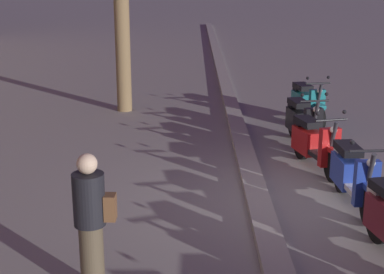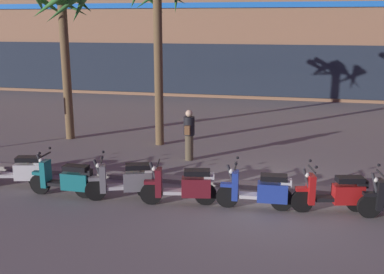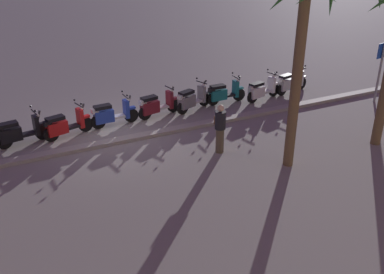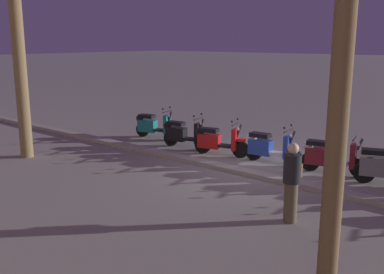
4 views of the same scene
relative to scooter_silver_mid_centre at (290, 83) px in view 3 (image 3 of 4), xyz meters
name	(u,v)px [view 3 (image 3 of 4)]	position (x,y,z in m)	size (l,w,h in m)	color
ground_plane	(117,136)	(8.00, 0.96, -0.46)	(200.00, 200.00, 0.00)	gray
curb_strip	(122,140)	(8.00, 1.49, -0.40)	(60.00, 0.36, 0.12)	gray
scooter_silver_mid_centre	(290,83)	(0.00, 0.00, 0.00)	(1.81, 0.72, 1.17)	black
scooter_white_far_back	(261,90)	(1.62, 0.22, -0.02)	(1.78, 0.71, 1.17)	black
scooter_teal_last_in_row	(224,93)	(3.19, -0.13, -0.02)	(1.72, 0.56, 1.17)	black
scooter_grey_gap_after_mid	(191,100)	(4.71, 0.03, 0.00)	(1.67, 0.82, 1.17)	black
scooter_maroon_lead_nearest	(156,105)	(6.15, -0.01, 0.00)	(1.79, 0.67, 1.04)	black
scooter_blue_mid_front	(111,114)	(7.92, 0.09, -0.01)	(1.77, 0.56, 1.17)	black
scooter_red_tail_end	(64,125)	(9.59, 0.33, -0.01)	(1.75, 0.72, 1.17)	black
scooter_black_second_in_line	(19,132)	(11.04, 0.26, -0.01)	(1.75, 0.63, 1.17)	black
crossing_sign	(380,65)	(-2.50, 2.35, 1.04)	(0.59, 0.17, 2.40)	#939399
palm_tree_far_corner	(304,16)	(3.99, 5.19, 3.88)	(2.07, 2.16, 5.77)	brown
pedestrian_strolling_near_curb	(220,127)	(5.44, 3.55, 0.37)	(0.34, 0.45, 1.59)	brown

